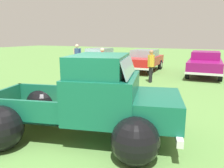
# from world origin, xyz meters

# --- Properties ---
(ground_plane) EXTENTS (80.00, 80.00, 0.00)m
(ground_plane) POSITION_xyz_m (0.00, 0.00, 0.00)
(ground_plane) COLOR #609347
(vintage_pickup_truck) EXTENTS (4.96, 3.64, 1.96)m
(vintage_pickup_truck) POSITION_xyz_m (0.37, 0.10, 0.76)
(vintage_pickup_truck) COLOR black
(vintage_pickup_truck) RESTS_ON ground
(show_car_0) EXTENTS (2.00, 4.73, 1.43)m
(show_car_0) POSITION_xyz_m (-5.46, 10.65, 0.78)
(show_car_0) COLOR black
(show_car_0) RESTS_ON ground
(show_car_1) EXTENTS (1.95, 4.30, 1.43)m
(show_car_1) POSITION_xyz_m (-1.72, 10.24, 0.78)
(show_car_1) COLOR black
(show_car_1) RESTS_ON ground
(show_car_2) EXTENTS (2.04, 4.74, 1.43)m
(show_car_2) POSITION_xyz_m (2.10, 10.16, 0.78)
(show_car_2) COLOR black
(show_car_2) RESTS_ON ground
(spectator_0) EXTENTS (0.54, 0.39, 1.82)m
(spectator_0) POSITION_xyz_m (-5.48, 7.86, 1.05)
(spectator_0) COLOR black
(spectator_0) RESTS_ON ground
(spectator_1) EXTENTS (0.38, 0.54, 1.65)m
(spectator_1) POSITION_xyz_m (-0.23, 6.79, 0.94)
(spectator_1) COLOR black
(spectator_1) RESTS_ON ground
(spectator_2) EXTENTS (0.44, 0.53, 1.72)m
(spectator_2) POSITION_xyz_m (-2.75, 6.28, 0.98)
(spectator_2) COLOR black
(spectator_2) RESTS_ON ground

